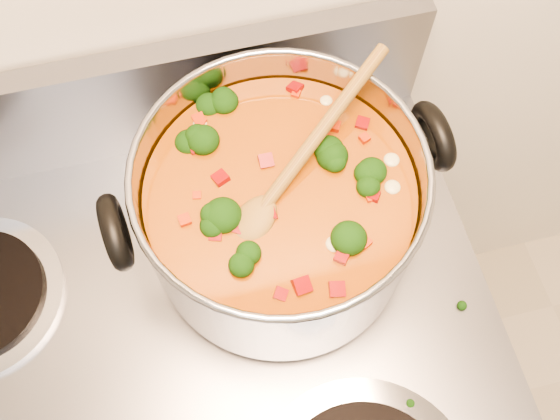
{
  "coord_description": "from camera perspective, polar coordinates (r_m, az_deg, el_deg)",
  "views": [
    {
      "loc": [
        0.12,
        1.02,
        1.61
      ],
      "look_at": [
        0.18,
        1.3,
        1.01
      ],
      "focal_mm": 40.0,
      "sensor_mm": 36.0,
      "label": 1
    }
  ],
  "objects": [
    {
      "name": "stockpot",
      "position": [
        0.66,
        0.01,
        0.14
      ],
      "size": [
        0.35,
        0.29,
        0.18
      ],
      "rotation": [
        0.0,
        0.0,
        0.09
      ],
      "color": "#9F9EA6",
      "rests_on": "electric_range"
    },
    {
      "name": "wooden_spoon",
      "position": [
        0.62,
        0.64,
        3.09
      ],
      "size": [
        0.21,
        0.18,
        0.08
      ],
      "rotation": [
        0.0,
        0.0,
        0.67
      ],
      "color": "olive",
      "rests_on": "stockpot"
    },
    {
      "name": "cooktop_crumbs",
      "position": [
        0.75,
        -4.46,
        -1.81
      ],
      "size": [
        0.4,
        0.39,
        0.01
      ],
      "color": "black",
      "rests_on": "electric_range"
    }
  ]
}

